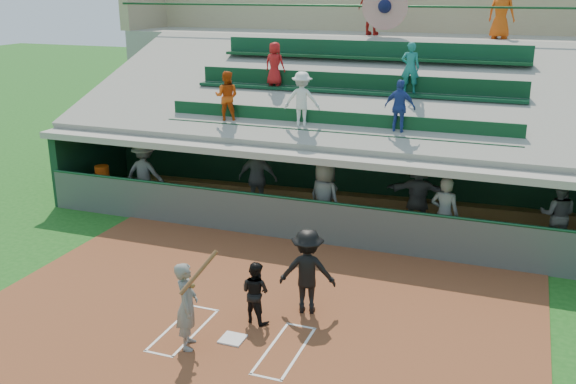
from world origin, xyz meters
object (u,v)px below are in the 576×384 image
(white_table, at_px, (106,190))
(water_cooler, at_px, (102,173))
(catcher, at_px, (255,292))
(home_plate, at_px, (233,339))
(batter_at_plate, at_px, (187,305))

(white_table, relative_size, water_cooler, 1.94)
(catcher, height_order, white_table, catcher)
(home_plate, distance_m, white_table, 9.10)
(batter_at_plate, xyz_separation_m, catcher, (0.77, 1.27, -0.21))
(batter_at_plate, distance_m, white_table, 8.96)
(batter_at_plate, relative_size, white_table, 2.44)
(home_plate, height_order, water_cooler, water_cooler)
(batter_at_plate, relative_size, water_cooler, 4.72)
(water_cooler, bearing_deg, home_plate, -39.86)
(batter_at_plate, xyz_separation_m, water_cooler, (-6.32, 6.29, 0.10))
(home_plate, relative_size, batter_at_plate, 0.22)
(home_plate, relative_size, water_cooler, 1.04)
(home_plate, bearing_deg, water_cooler, 140.14)
(catcher, bearing_deg, batter_at_plate, 75.14)
(catcher, xyz_separation_m, white_table, (-7.06, 5.09, -0.25))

